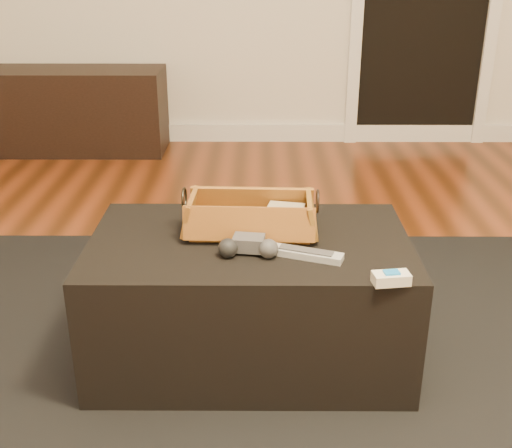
{
  "coord_description": "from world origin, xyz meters",
  "views": [
    {
      "loc": [
        0.21,
        -1.71,
        1.27
      ],
      "look_at": [
        0.2,
        0.09,
        0.49
      ],
      "focal_mm": 45.0,
      "sensor_mm": 36.0,
      "label": 1
    }
  ],
  "objects_px": {
    "game_controller": "(248,246)",
    "media_cabinet": "(60,110)",
    "cream_gadget": "(391,278)",
    "ottoman": "(250,298)",
    "wicker_basket": "(251,218)",
    "silver_remote": "(306,254)",
    "tv_remote": "(244,226)"
  },
  "relations": [
    {
      "from": "wicker_basket",
      "to": "ottoman",
      "type": "bearing_deg",
      "value": -92.7
    },
    {
      "from": "ottoman",
      "to": "game_controller",
      "type": "relative_size",
      "value": 5.61
    },
    {
      "from": "tv_remote",
      "to": "game_controller",
      "type": "height_order",
      "value": "game_controller"
    },
    {
      "from": "ottoman",
      "to": "silver_remote",
      "type": "relative_size",
      "value": 4.52
    },
    {
      "from": "wicker_basket",
      "to": "silver_remote",
      "type": "xyz_separation_m",
      "value": [
        0.16,
        -0.18,
        -0.04
      ]
    },
    {
      "from": "tv_remote",
      "to": "silver_remote",
      "type": "relative_size",
      "value": 1.0
    },
    {
      "from": "wicker_basket",
      "to": "game_controller",
      "type": "distance_m",
      "value": 0.17
    },
    {
      "from": "media_cabinet",
      "to": "ottoman",
      "type": "xyz_separation_m",
      "value": [
        1.3,
        -2.4,
        -0.05
      ]
    },
    {
      "from": "ottoman",
      "to": "tv_remote",
      "type": "relative_size",
      "value": 4.51
    },
    {
      "from": "ottoman",
      "to": "tv_remote",
      "type": "xyz_separation_m",
      "value": [
        -0.02,
        0.04,
        0.24
      ]
    },
    {
      "from": "tv_remote",
      "to": "game_controller",
      "type": "distance_m",
      "value": 0.15
    },
    {
      "from": "tv_remote",
      "to": "game_controller",
      "type": "relative_size",
      "value": 1.24
    },
    {
      "from": "wicker_basket",
      "to": "cream_gadget",
      "type": "height_order",
      "value": "wicker_basket"
    },
    {
      "from": "cream_gadget",
      "to": "ottoman",
      "type": "bearing_deg",
      "value": 143.47
    },
    {
      "from": "wicker_basket",
      "to": "cream_gadget",
      "type": "bearing_deg",
      "value": -41.57
    },
    {
      "from": "wicker_basket",
      "to": "game_controller",
      "type": "relative_size",
      "value": 2.42
    },
    {
      "from": "tv_remote",
      "to": "wicker_basket",
      "type": "relative_size",
      "value": 0.51
    },
    {
      "from": "silver_remote",
      "to": "wicker_basket",
      "type": "bearing_deg",
      "value": 132.42
    },
    {
      "from": "game_controller",
      "to": "silver_remote",
      "type": "distance_m",
      "value": 0.17
    },
    {
      "from": "game_controller",
      "to": "media_cabinet",
      "type": "bearing_deg",
      "value": 117.31
    },
    {
      "from": "wicker_basket",
      "to": "game_controller",
      "type": "height_order",
      "value": "wicker_basket"
    },
    {
      "from": "media_cabinet",
      "to": "game_controller",
      "type": "relative_size",
      "value": 7.76
    },
    {
      "from": "game_controller",
      "to": "silver_remote",
      "type": "xyz_separation_m",
      "value": [
        0.17,
        -0.01,
        -0.02
      ]
    },
    {
      "from": "silver_remote",
      "to": "cream_gadget",
      "type": "distance_m",
      "value": 0.27
    },
    {
      "from": "ottoman",
      "to": "game_controller",
      "type": "distance_m",
      "value": 0.26
    },
    {
      "from": "wicker_basket",
      "to": "silver_remote",
      "type": "height_order",
      "value": "wicker_basket"
    },
    {
      "from": "tv_remote",
      "to": "cream_gadget",
      "type": "height_order",
      "value": "tv_remote"
    },
    {
      "from": "tv_remote",
      "to": "cream_gadget",
      "type": "relative_size",
      "value": 2.11
    },
    {
      "from": "silver_remote",
      "to": "media_cabinet",
      "type": "bearing_deg",
      "value": 120.15
    },
    {
      "from": "game_controller",
      "to": "cream_gadget",
      "type": "bearing_deg",
      "value": -23.97
    },
    {
      "from": "media_cabinet",
      "to": "wicker_basket",
      "type": "bearing_deg",
      "value": -60.96
    },
    {
      "from": "game_controller",
      "to": "silver_remote",
      "type": "bearing_deg",
      "value": -4.36
    }
  ]
}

